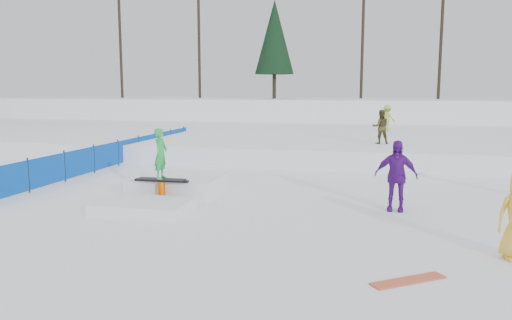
% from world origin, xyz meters
% --- Properties ---
extents(ground, '(120.00, 120.00, 0.00)m').
position_xyz_m(ground, '(0.00, 0.00, 0.00)').
color(ground, white).
extents(snow_berm, '(60.00, 14.00, 2.40)m').
position_xyz_m(snow_berm, '(0.00, 30.00, 1.20)').
color(snow_berm, white).
rests_on(snow_berm, ground).
extents(snow_midrise, '(50.00, 18.00, 0.80)m').
position_xyz_m(snow_midrise, '(0.00, 16.00, 0.40)').
color(snow_midrise, white).
rests_on(snow_midrise, ground).
extents(safety_fence, '(0.05, 16.00, 1.10)m').
position_xyz_m(safety_fence, '(-6.50, 6.60, 0.55)').
color(safety_fence, '#0543AA').
rests_on(safety_fence, ground).
extents(treeline, '(40.24, 4.22, 10.50)m').
position_xyz_m(treeline, '(6.18, 28.28, 7.45)').
color(treeline, black).
rests_on(treeline, snow_berm).
extents(walker_olive, '(0.81, 0.68, 1.50)m').
position_xyz_m(walker_olive, '(4.26, 10.22, 1.55)').
color(walker_olive, '#41391B').
rests_on(walker_olive, snow_midrise).
extents(walker_ygreen, '(1.11, 0.95, 1.49)m').
position_xyz_m(walker_ygreen, '(4.75, 17.18, 1.55)').
color(walker_ygreen, '#99C333').
rests_on(walker_ygreen, snow_midrise).
extents(spectator_purple, '(1.14, 0.57, 1.88)m').
position_xyz_m(spectator_purple, '(4.50, 1.06, 0.94)').
color(spectator_purple, '#521385').
rests_on(spectator_purple, ground).
extents(loose_board_red, '(1.30, 1.04, 0.03)m').
position_xyz_m(loose_board_red, '(4.50, -4.00, 0.01)').
color(loose_board_red, '#BE4D31').
rests_on(loose_board_red, ground).
extents(jib_rail_feature, '(2.60, 4.40, 2.11)m').
position_xyz_m(jib_rail_feature, '(-1.93, 1.16, 0.30)').
color(jib_rail_feature, white).
rests_on(jib_rail_feature, ground).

